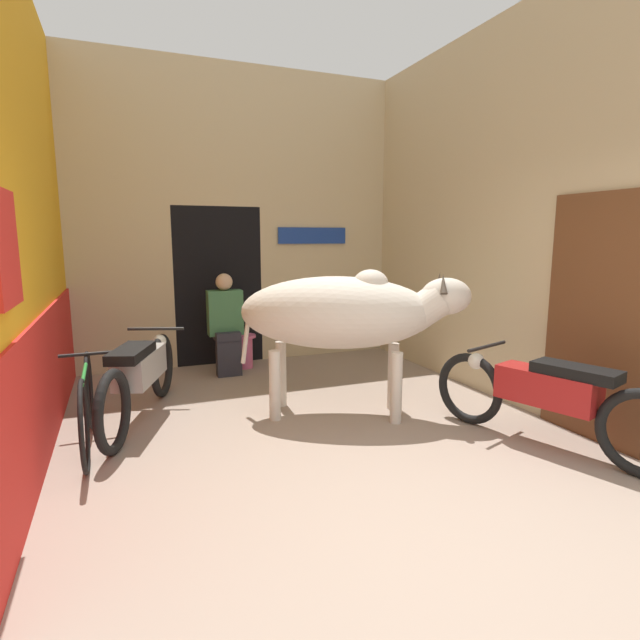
# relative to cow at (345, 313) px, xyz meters

# --- Properties ---
(ground_plane) EXTENTS (30.00, 30.00, 0.00)m
(ground_plane) POSITION_rel_cow_xyz_m (-0.42, -2.15, -1.01)
(ground_plane) COLOR gray
(wall_left_shopfront) EXTENTS (0.25, 4.62, 3.97)m
(wall_left_shopfront) POSITION_rel_cow_xyz_m (-2.69, 0.15, 0.91)
(wall_left_shopfront) COLOR orange
(wall_left_shopfront) RESTS_ON ground_plane
(wall_back_with_doorway) EXTENTS (4.36, 0.93, 3.97)m
(wall_back_with_doorway) POSITION_rel_cow_xyz_m (-0.54, 2.73, 0.64)
(wall_back_with_doorway) COLOR #C6B289
(wall_back_with_doorway) RESTS_ON ground_plane
(wall_right_with_door) EXTENTS (0.22, 4.62, 3.97)m
(wall_right_with_door) POSITION_rel_cow_xyz_m (1.84, 0.12, 0.95)
(wall_right_with_door) COLOR #C6B289
(wall_right_with_door) RESTS_ON ground_plane
(cow) EXTENTS (2.20, 1.47, 1.43)m
(cow) POSITION_rel_cow_xyz_m (0.00, 0.00, 0.00)
(cow) COLOR beige
(cow) RESTS_ON ground_plane
(motorcycle_near) EXTENTS (0.83, 2.02, 0.78)m
(motorcycle_near) POSITION_rel_cow_xyz_m (1.21, -1.34, -0.56)
(motorcycle_near) COLOR black
(motorcycle_near) RESTS_ON ground_plane
(motorcycle_far) EXTENTS (0.86, 2.07, 0.80)m
(motorcycle_far) POSITION_rel_cow_xyz_m (-1.86, 0.56, -0.55)
(motorcycle_far) COLOR black
(motorcycle_far) RESTS_ON ground_plane
(bicycle) EXTENTS (0.44, 1.67, 0.72)m
(bicycle) POSITION_rel_cow_xyz_m (-2.30, 0.08, -0.65)
(bicycle) COLOR black
(bicycle) RESTS_ON ground_plane
(shopkeeper_seated) EXTENTS (0.44, 0.34, 1.28)m
(shopkeeper_seated) POSITION_rel_cow_xyz_m (-0.77, 1.92, -0.34)
(shopkeeper_seated) COLOR #282833
(shopkeeper_seated) RESTS_ON ground_plane
(plastic_stool) EXTENTS (0.31, 0.31, 0.45)m
(plastic_stool) POSITION_rel_cow_xyz_m (-0.50, 2.11, -0.77)
(plastic_stool) COLOR #DB6093
(plastic_stool) RESTS_ON ground_plane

